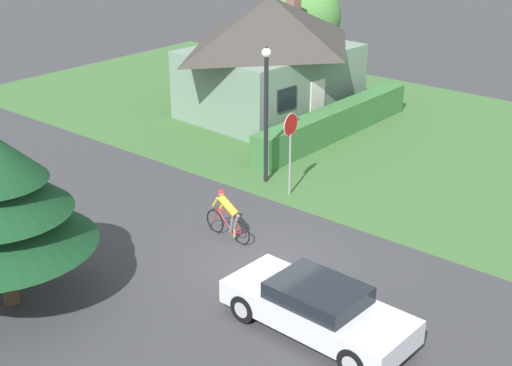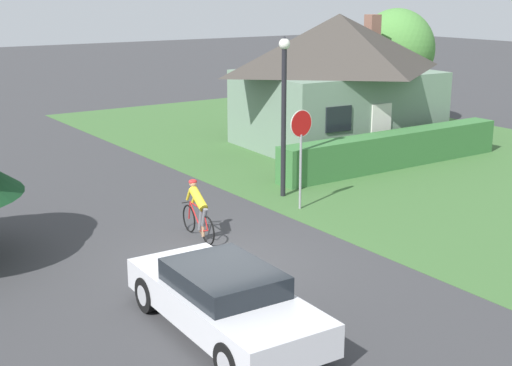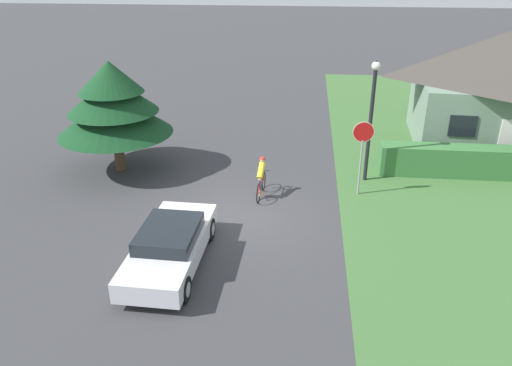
# 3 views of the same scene
# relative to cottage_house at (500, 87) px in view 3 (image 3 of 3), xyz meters

# --- Properties ---
(ground_plane) EXTENTS (140.00, 140.00, 0.00)m
(ground_plane) POSITION_rel_cottage_house_xyz_m (-10.76, -8.43, -2.67)
(ground_plane) COLOR #38383A
(cottage_house) EXTENTS (7.91, 6.21, 5.14)m
(cottage_house) POSITION_rel_cottage_house_xyz_m (0.00, 0.00, 0.00)
(cottage_house) COLOR slate
(cottage_house) RESTS_ON ground
(hedge_row) EXTENTS (9.61, 0.90, 1.23)m
(hedge_row) POSITION_rel_cottage_house_xyz_m (-0.80, -4.01, -2.05)
(hedge_row) COLOR #387038
(hedge_row) RESTS_ON ground
(sedan_left_lane) EXTENTS (1.95, 4.59, 1.24)m
(sedan_left_lane) POSITION_rel_cottage_house_xyz_m (-12.37, -11.34, -2.04)
(sedan_left_lane) COLOR silver
(sedan_left_lane) RESTS_ON ground
(cyclist) EXTENTS (0.44, 1.81, 1.46)m
(cyclist) POSITION_rel_cottage_house_xyz_m (-10.20, -6.64, -1.96)
(cyclist) COLOR black
(cyclist) RESTS_ON ground
(stop_sign) EXTENTS (0.76, 0.07, 2.83)m
(stop_sign) POSITION_rel_cottage_house_xyz_m (-6.61, -6.14, -0.65)
(stop_sign) COLOR gray
(stop_sign) RESTS_ON ground
(street_lamp) EXTENTS (0.32, 0.32, 4.73)m
(street_lamp) POSITION_rel_cottage_house_xyz_m (-6.23, -4.82, 0.19)
(street_lamp) COLOR black
(street_lamp) RESTS_ON ground
(conifer_tall_near) EXTENTS (4.53, 4.53, 4.50)m
(conifer_tall_near) POSITION_rel_cottage_house_xyz_m (-16.21, -4.83, 0.17)
(conifer_tall_near) COLOR #4C3823
(conifer_tall_near) RESTS_ON ground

